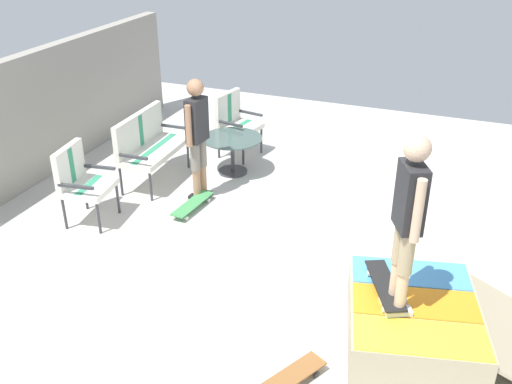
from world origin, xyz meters
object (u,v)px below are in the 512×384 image
at_px(patio_table, 232,148).
at_px(person_watching, 197,131).
at_px(patio_chair_near_house, 234,118).
at_px(person_skater, 408,214).
at_px(skateboard_on_ramp, 385,285).
at_px(patio_bench, 147,141).
at_px(patio_chair_by_wall, 80,177).
at_px(skateboard_by_bench, 193,204).
at_px(skate_ramp, 415,321).
at_px(skateboard_spare, 287,380).

bearing_deg(patio_table, person_watching, 173.90).
distance_m(patio_chair_near_house, person_watching, 1.63).
height_order(person_watching, person_skater, person_skater).
xyz_separation_m(person_watching, skateboard_on_ramp, (-1.87, -2.88, -0.46)).
relative_size(patio_table, person_skater, 0.53).
height_order(patio_bench, person_watching, person_watching).
relative_size(patio_chair_by_wall, skateboard_by_bench, 1.25).
bearing_deg(patio_table, patio_bench, 123.41).
bearing_deg(person_skater, skate_ramp, -50.18).
bearing_deg(skate_ramp, skateboard_spare, 137.31).
bearing_deg(skate_ramp, patio_table, 47.89).
height_order(patio_bench, patio_chair_near_house, same).
distance_m(patio_bench, skateboard_by_bench, 1.29).
distance_m(skate_ramp, skateboard_by_bench, 3.49).
relative_size(person_watching, skateboard_spare, 2.12).
bearing_deg(skateboard_by_bench, patio_chair_near_house, 6.66).
relative_size(patio_chair_by_wall, person_skater, 0.61).
distance_m(patio_bench, skateboard_spare, 4.52).
xyz_separation_m(skate_ramp, person_watching, (1.89, 3.20, 0.77)).
height_order(patio_chair_near_house, skateboard_by_bench, patio_chair_near_house).
height_order(patio_chair_by_wall, skateboard_spare, patio_chair_by_wall).
bearing_deg(skateboard_by_bench, person_skater, -119.66).
bearing_deg(person_watching, skateboard_spare, -141.89).
height_order(patio_chair_near_house, skateboard_spare, patio_chair_near_house).
distance_m(person_skater, skateboard_by_bench, 3.65).
distance_m(person_watching, skateboard_by_bench, 0.98).
bearing_deg(patio_table, skateboard_spare, -150.28).
xyz_separation_m(patio_table, skateboard_on_ramp, (-2.78, -2.78, 0.13)).
bearing_deg(person_watching, skateboard_on_ramp, -122.93).
xyz_separation_m(skate_ramp, skateboard_on_ramp, (0.03, 0.32, 0.31)).
bearing_deg(person_skater, skateboard_by_bench, 60.34).
bearing_deg(skate_ramp, skateboard_by_bench, 64.09).
relative_size(skate_ramp, skateboard_by_bench, 2.51).
xyz_separation_m(patio_chair_near_house, person_skater, (-3.62, -3.18, 0.82)).
bearing_deg(patio_chair_by_wall, patio_bench, -7.08).
bearing_deg(skateboard_by_bench, skate_ramp, -115.91).
bearing_deg(patio_chair_by_wall, person_skater, -102.60).
bearing_deg(person_watching, patio_chair_by_wall, 135.37).
bearing_deg(skateboard_on_ramp, skate_ramp, -94.94).
bearing_deg(person_skater, skateboard_on_ramp, 36.55).
relative_size(patio_chair_near_house, patio_table, 1.13).
bearing_deg(patio_bench, skate_ramp, -117.07).
relative_size(patio_chair_by_wall, skateboard_on_ramp, 1.26).
bearing_deg(patio_chair_by_wall, patio_table, -30.66).
relative_size(skateboard_by_bench, skateboard_spare, 1.02).
relative_size(patio_table, person_watching, 0.53).
bearing_deg(patio_chair_by_wall, skateboard_spare, -117.65).
relative_size(person_watching, skateboard_on_ramp, 2.10).
distance_m(patio_chair_by_wall, person_skater, 4.31).
relative_size(patio_bench, skateboard_spare, 1.58).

